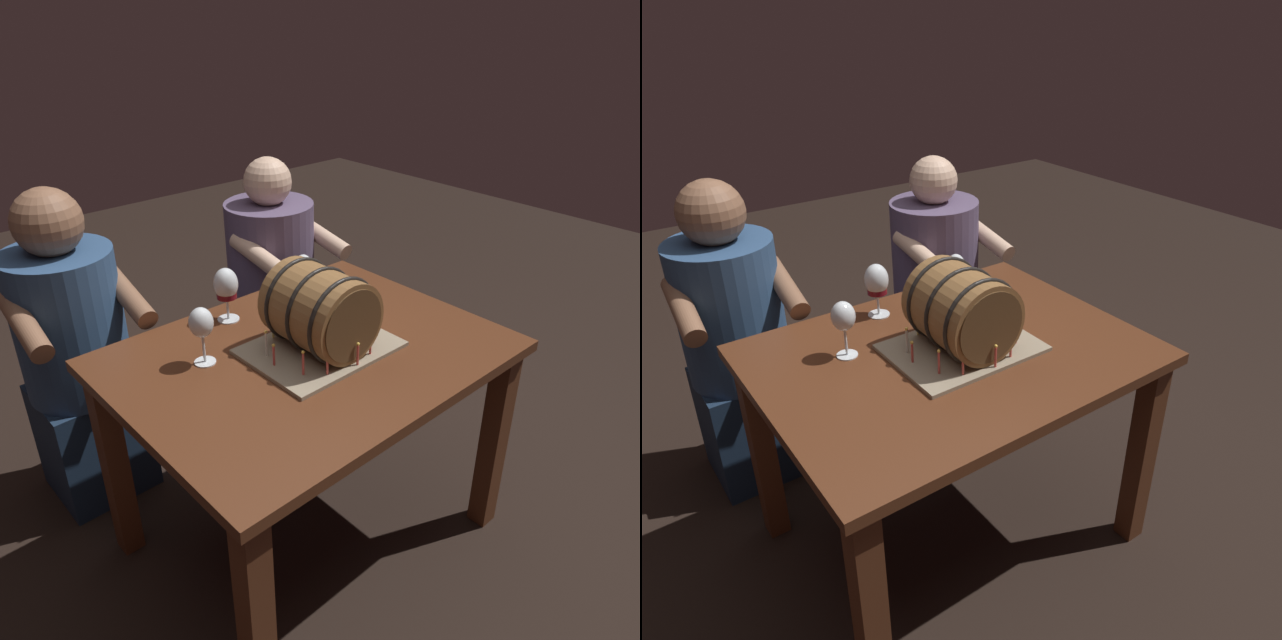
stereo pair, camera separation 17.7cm
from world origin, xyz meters
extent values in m
plane|color=black|center=(0.00, 0.00, 0.00)|extent=(8.00, 8.00, 0.00)
cube|color=#562D19|center=(0.00, 0.00, 0.73)|extent=(1.13, 0.87, 0.03)
cube|color=#562D19|center=(-0.50, -0.37, 0.36)|extent=(0.07, 0.07, 0.72)
cube|color=#562D19|center=(0.50, -0.37, 0.36)|extent=(0.07, 0.07, 0.72)
cube|color=#562D19|center=(-0.50, 0.37, 0.36)|extent=(0.07, 0.07, 0.72)
cube|color=#562D19|center=(0.50, 0.37, 0.36)|extent=(0.07, 0.07, 0.72)
cube|color=gray|center=(0.03, -0.02, 0.76)|extent=(0.43, 0.33, 0.01)
cylinder|color=brown|center=(0.03, -0.02, 0.89)|extent=(0.24, 0.28, 0.24)
cylinder|color=#4F371E|center=(0.03, -0.16, 0.89)|extent=(0.22, 0.00, 0.22)
cylinder|color=#4F371E|center=(0.03, 0.12, 0.89)|extent=(0.22, 0.00, 0.22)
torus|color=black|center=(0.03, -0.11, 0.89)|extent=(0.26, 0.01, 0.26)
torus|color=black|center=(0.03, -0.02, 0.89)|extent=(0.26, 0.01, 0.26)
torus|color=black|center=(0.03, 0.08, 0.89)|extent=(0.26, 0.01, 0.26)
cylinder|color=#D64C47|center=(0.20, -0.02, 0.79)|extent=(0.01, 0.01, 0.06)
sphere|color=#F9C64C|center=(0.20, -0.02, 0.83)|extent=(0.01, 0.01, 0.01)
cylinder|color=silver|center=(0.17, 0.06, 0.79)|extent=(0.01, 0.01, 0.06)
sphere|color=#F9C64C|center=(0.17, 0.06, 0.83)|extent=(0.01, 0.01, 0.01)
cylinder|color=black|center=(0.13, 0.10, 0.79)|extent=(0.01, 0.01, 0.06)
sphere|color=#F9C64C|center=(0.13, 0.10, 0.83)|extent=(0.01, 0.01, 0.01)
cylinder|color=silver|center=(0.03, 0.13, 0.80)|extent=(0.01, 0.01, 0.06)
sphere|color=#F9C64C|center=(0.03, 0.13, 0.83)|extent=(0.01, 0.01, 0.01)
cylinder|color=#EAD666|center=(-0.04, 0.12, 0.80)|extent=(0.01, 0.01, 0.06)
sphere|color=#F9C64C|center=(-0.04, 0.12, 0.83)|extent=(0.01, 0.01, 0.01)
cylinder|color=silver|center=(-0.12, 0.05, 0.80)|extent=(0.01, 0.01, 0.07)
sphere|color=#F9C64C|center=(-0.12, 0.05, 0.84)|extent=(0.01, 0.01, 0.01)
cylinder|color=#D64C47|center=(-0.14, -0.01, 0.79)|extent=(0.01, 0.01, 0.06)
sphere|color=#F9C64C|center=(-0.14, -0.01, 0.83)|extent=(0.01, 0.01, 0.01)
cylinder|color=#D64C47|center=(-0.11, -0.10, 0.80)|extent=(0.01, 0.01, 0.07)
sphere|color=#F9C64C|center=(-0.11, -0.10, 0.84)|extent=(0.01, 0.01, 0.01)
cylinder|color=#D64C47|center=(-0.06, -0.14, 0.80)|extent=(0.01, 0.01, 0.07)
sphere|color=#F9C64C|center=(-0.06, -0.14, 0.84)|extent=(0.01, 0.01, 0.01)
cylinder|color=#D64C47|center=(0.04, -0.17, 0.79)|extent=(0.01, 0.01, 0.06)
sphere|color=#F9C64C|center=(0.04, -0.17, 0.83)|extent=(0.01, 0.01, 0.01)
cylinder|color=#D64C47|center=(0.11, -0.15, 0.80)|extent=(0.01, 0.01, 0.07)
sphere|color=#F9C64C|center=(0.11, -0.15, 0.83)|extent=(0.01, 0.01, 0.01)
cylinder|color=#D64C47|center=(0.17, -0.10, 0.79)|extent=(0.01, 0.01, 0.06)
sphere|color=#F9C64C|center=(0.17, -0.10, 0.83)|extent=(0.01, 0.01, 0.01)
cylinder|color=white|center=(-0.06, 0.32, 0.75)|extent=(0.07, 0.07, 0.00)
cylinder|color=white|center=(-0.06, 0.32, 0.79)|extent=(0.01, 0.01, 0.07)
ellipsoid|color=white|center=(-0.06, 0.32, 0.88)|extent=(0.08, 0.08, 0.11)
cylinder|color=maroon|center=(-0.06, 0.32, 0.85)|extent=(0.06, 0.06, 0.04)
cylinder|color=white|center=(0.20, 0.25, 0.75)|extent=(0.07, 0.07, 0.00)
cylinder|color=white|center=(0.20, 0.25, 0.79)|extent=(0.01, 0.01, 0.07)
ellipsoid|color=white|center=(0.20, 0.25, 0.88)|extent=(0.07, 0.07, 0.11)
cylinder|color=pink|center=(0.20, 0.25, 0.85)|extent=(0.06, 0.06, 0.04)
cylinder|color=white|center=(-0.27, 0.15, 0.75)|extent=(0.06, 0.06, 0.00)
cylinder|color=white|center=(-0.27, 0.15, 0.80)|extent=(0.01, 0.01, 0.08)
ellipsoid|color=white|center=(-0.27, 0.15, 0.88)|extent=(0.07, 0.07, 0.09)
cube|color=#1B2D46|center=(-0.43, 0.74, 0.23)|extent=(0.34, 0.32, 0.45)
cylinder|color=#2D4C75|center=(-0.43, 0.74, 0.71)|extent=(0.38, 0.38, 0.52)
sphere|color=brown|center=(-0.43, 0.74, 1.07)|extent=(0.22, 0.22, 0.22)
cylinder|color=brown|center=(-0.28, 0.59, 0.81)|extent=(0.08, 0.31, 0.14)
cylinder|color=brown|center=(-0.60, 0.61, 0.81)|extent=(0.08, 0.31, 0.14)
cube|color=#372D40|center=(0.43, 0.74, 0.23)|extent=(0.34, 0.32, 0.45)
cylinder|color=#5B4C6B|center=(0.43, 0.74, 0.70)|extent=(0.39, 0.39, 0.50)
sphere|color=beige|center=(0.43, 0.74, 1.03)|extent=(0.19, 0.19, 0.19)
cylinder|color=beige|center=(0.61, 0.61, 0.80)|extent=(0.09, 0.31, 0.14)
cylinder|color=beige|center=(0.27, 0.59, 0.80)|extent=(0.09, 0.31, 0.14)
camera|label=1|loc=(-1.02, -1.17, 1.69)|focal=34.02mm
camera|label=2|loc=(-0.88, -1.28, 1.69)|focal=34.02mm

